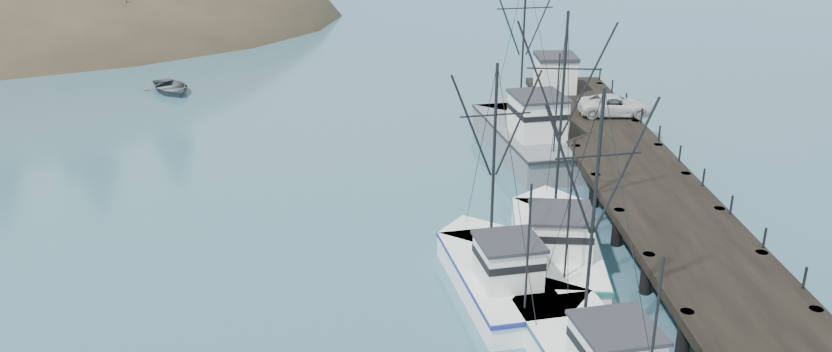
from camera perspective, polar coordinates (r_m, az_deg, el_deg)
The scene contains 8 objects.
pier at distance 47.97m, azimuth 15.50°, elevation -0.19°, with size 6.00×44.00×2.00m.
moored_sailboats at distance 94.90m, azimuth -24.95°, elevation 8.24°, with size 18.53×16.34×6.35m.
trawler_mid at distance 37.86m, azimuth 5.67°, elevation -6.89°, with size 5.27×11.01×10.88m.
trawler_far at distance 41.17m, azimuth 9.77°, elevation -4.67°, with size 5.12×12.46×12.51m.
work_vessel at distance 55.65m, azimuth 7.73°, elevation 2.89°, with size 6.42×14.86×12.48m.
pier_shed at distance 63.72m, azimuth 9.77°, elevation 7.19°, with size 3.00×3.20×2.80m.
pickup_truck at distance 58.34m, azimuth 13.84°, elevation 4.85°, with size 2.37×5.15×1.43m, color silver.
motorboat at distance 73.34m, azimuth -16.84°, elevation 5.68°, with size 3.93×5.50×1.14m, color #52555B.
Camera 1 is at (-0.35, -26.51, 18.66)m, focal length 35.00 mm.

